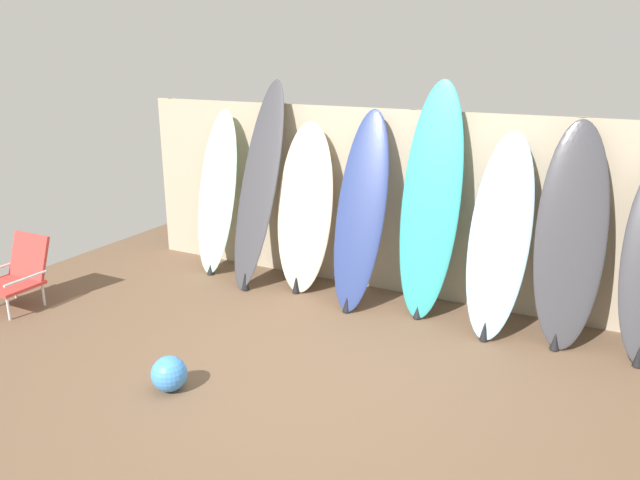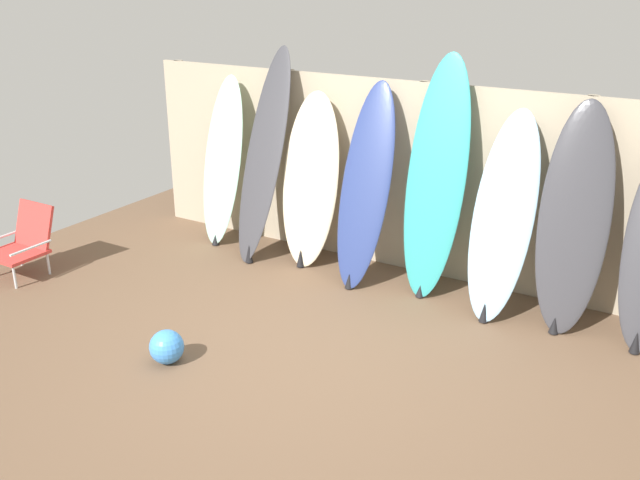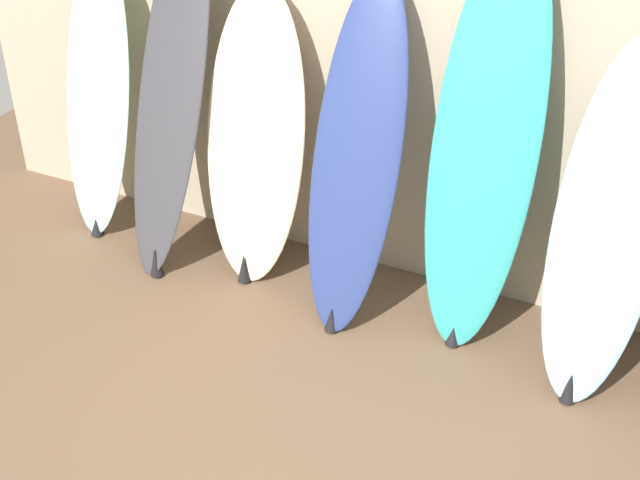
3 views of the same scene
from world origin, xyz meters
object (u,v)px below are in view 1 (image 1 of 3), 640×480
(surfboard_teal_4, at_px, (431,202))
(surfboard_skyblue_5, at_px, (500,237))
(surfboard_navy_3, at_px, (361,212))
(surfboard_charcoal_6, at_px, (571,236))
(beach_ball, at_px, (169,374))
(beach_chair, at_px, (19,272))
(surfboard_charcoal_1, at_px, (259,187))
(surfboard_seafoam_0, at_px, (217,194))
(surfboard_cream_2, at_px, (305,209))

(surfboard_teal_4, xyz_separation_m, surfboard_skyblue_5, (0.64, -0.10, -0.20))
(surfboard_navy_3, distance_m, surfboard_charcoal_6, 1.81)
(surfboard_navy_3, relative_size, beach_ball, 7.07)
(surfboard_charcoal_6, bearing_deg, beach_chair, -160.93)
(surfboard_charcoal_1, relative_size, surfboard_charcoal_6, 1.13)
(surfboard_seafoam_0, bearing_deg, surfboard_skyblue_5, -2.27)
(surfboard_seafoam_0, xyz_separation_m, surfboard_charcoal_6, (3.55, -0.07, 0.04))
(surfboard_skyblue_5, xyz_separation_m, beach_ball, (-1.80, -2.11, -0.70))
(surfboard_navy_3, relative_size, surfboard_skyblue_5, 1.07)
(surfboard_seafoam_0, distance_m, surfboard_charcoal_1, 0.62)
(surfboard_navy_3, bearing_deg, surfboard_skyblue_5, 0.33)
(beach_ball, bearing_deg, surfboard_charcoal_6, 42.68)
(surfboard_cream_2, bearing_deg, surfboard_teal_4, 0.34)
(beach_chair, bearing_deg, surfboard_charcoal_6, 38.88)
(surfboard_navy_3, distance_m, surfboard_skyblue_5, 1.27)
(surfboard_cream_2, relative_size, beach_ball, 6.49)
(surfboard_teal_4, bearing_deg, beach_chair, -154.34)
(surfboard_navy_3, bearing_deg, surfboard_seafoam_0, 175.83)
(surfboard_teal_4, bearing_deg, surfboard_charcoal_1, -177.61)
(beach_ball, bearing_deg, surfboard_teal_4, 62.41)
(surfboard_seafoam_0, height_order, surfboard_charcoal_6, surfboard_charcoal_6)
(surfboard_charcoal_1, distance_m, surfboard_navy_3, 1.15)
(surfboard_charcoal_1, xyz_separation_m, surfboard_teal_4, (1.77, 0.07, 0.03))
(beach_ball, bearing_deg, beach_chair, 166.21)
(surfboard_cream_2, distance_m, surfboard_skyblue_5, 1.92)
(surfboard_charcoal_6, bearing_deg, surfboard_cream_2, 178.94)
(surfboard_navy_3, xyz_separation_m, surfboard_teal_4, (0.63, 0.11, 0.14))
(surfboard_navy_3, relative_size, beach_chair, 2.77)
(surfboard_teal_4, bearing_deg, beach_ball, -117.59)
(surfboard_seafoam_0, xyz_separation_m, beach_chair, (-1.09, -1.67, -0.53))
(surfboard_seafoam_0, distance_m, beach_ball, 2.64)
(surfboard_teal_4, relative_size, beach_chair, 3.19)
(surfboard_charcoal_1, xyz_separation_m, beach_chair, (-1.68, -1.58, -0.68))
(surfboard_cream_2, distance_m, surfboard_navy_3, 0.66)
(surfboard_cream_2, xyz_separation_m, surfboard_skyblue_5, (1.92, -0.09, 0.01))
(surfboard_charcoal_1, xyz_separation_m, beach_ball, (0.61, -2.14, -0.88))
(surfboard_cream_2, distance_m, surfboard_teal_4, 1.29)
(surfboard_teal_4, height_order, surfboard_skyblue_5, surfboard_teal_4)
(surfboard_charcoal_1, bearing_deg, surfboard_teal_4, 2.39)
(surfboard_charcoal_1, bearing_deg, surfboard_charcoal_6, 0.40)
(surfboard_cream_2, bearing_deg, surfboard_seafoam_0, 178.72)
(surfboard_seafoam_0, relative_size, beach_chair, 2.64)
(surfboard_teal_4, xyz_separation_m, beach_chair, (-3.44, -1.65, -0.71))
(surfboard_navy_3, bearing_deg, surfboard_cream_2, 171.05)
(surfboard_teal_4, xyz_separation_m, surfboard_charcoal_6, (1.19, -0.05, -0.14))
(surfboard_cream_2, relative_size, surfboard_navy_3, 0.92)
(surfboard_charcoal_6, bearing_deg, beach_ball, -137.32)
(surfboard_seafoam_0, height_order, surfboard_charcoal_1, surfboard_charcoal_1)
(surfboard_teal_4, distance_m, beach_chair, 3.89)
(surfboard_charcoal_1, relative_size, surfboard_cream_2, 1.23)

